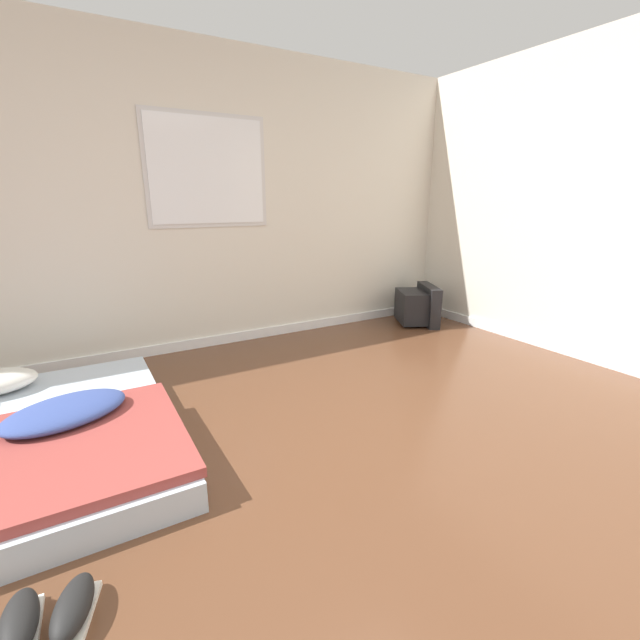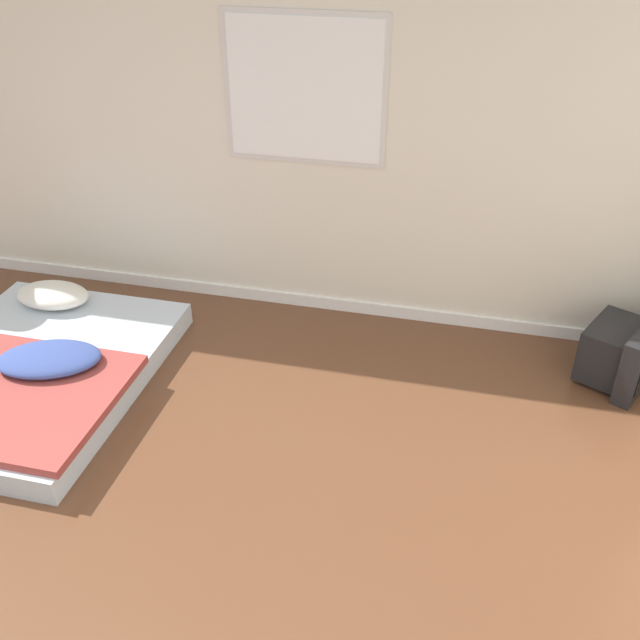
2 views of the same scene
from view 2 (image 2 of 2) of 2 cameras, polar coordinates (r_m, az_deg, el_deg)
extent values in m
plane|color=brown|center=(3.49, -18.95, -21.51)|extent=(20.00, 20.00, 0.00)
cube|color=silver|center=(4.85, -4.89, 15.11)|extent=(8.22, 0.06, 2.60)
cube|color=white|center=(5.32, -4.40, 1.97)|extent=(8.22, 0.02, 0.09)
cube|color=silver|center=(4.66, -1.25, 17.90)|extent=(1.05, 0.01, 0.94)
cube|color=white|center=(4.65, -1.27, 17.88)|extent=(0.98, 0.01, 0.87)
cube|color=silver|center=(4.79, -21.95, -3.94)|extent=(1.38, 1.80, 0.15)
ellipsoid|color=silver|center=(5.30, -20.60, 1.89)|extent=(0.52, 0.34, 0.14)
ellipsoid|color=#384C93|center=(4.58, -20.87, -2.93)|extent=(0.71, 0.56, 0.11)
cube|color=black|center=(4.80, 22.21, -2.16)|extent=(0.43, 0.51, 0.34)
camera|label=1|loc=(2.70, -51.88, -12.96)|focal=24.00mm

